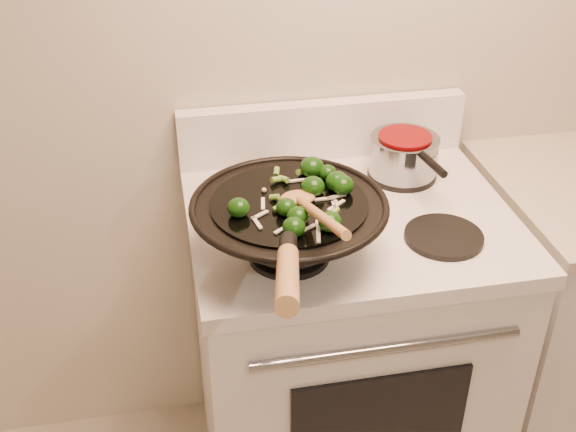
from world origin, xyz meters
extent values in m
plane|color=beige|center=(0.00, 1.50, 1.30)|extent=(3.50, 0.00, 3.50)
cube|color=white|center=(-0.28, 1.17, 0.44)|extent=(0.76, 0.64, 0.88)
cube|color=white|center=(-0.28, 1.17, 0.90)|extent=(0.78, 0.66, 0.04)
cube|color=white|center=(-0.28, 1.47, 1.00)|extent=(0.78, 0.05, 0.16)
cylinder|color=gray|center=(-0.28, 0.84, 0.78)|extent=(0.60, 0.02, 0.02)
cube|color=black|center=(-0.28, 0.84, 0.55)|extent=(0.42, 0.01, 0.28)
cylinder|color=black|center=(-0.46, 1.02, 0.93)|extent=(0.18, 0.18, 0.01)
cylinder|color=black|center=(-0.10, 1.02, 0.93)|extent=(0.18, 0.18, 0.01)
cylinder|color=black|center=(-0.46, 1.32, 0.93)|extent=(0.18, 0.18, 0.01)
cylinder|color=black|center=(-0.10, 1.32, 0.93)|extent=(0.18, 0.18, 0.01)
torus|color=black|center=(-0.46, 1.02, 1.05)|extent=(0.42, 0.42, 0.02)
cylinder|color=black|center=(-0.46, 1.02, 1.06)|extent=(0.33, 0.33, 0.01)
cylinder|color=black|center=(-0.51, 0.79, 1.12)|extent=(0.05, 0.08, 0.05)
cylinder|color=#A97443|center=(-0.53, 0.65, 1.15)|extent=(0.08, 0.22, 0.09)
ellipsoid|color=#0F3408|center=(-0.40, 1.04, 1.08)|extent=(0.05, 0.05, 0.04)
cylinder|color=#578630|center=(-0.39, 1.04, 1.07)|extent=(0.02, 0.01, 0.02)
ellipsoid|color=#0F3408|center=(-0.46, 0.93, 1.08)|extent=(0.05, 0.05, 0.04)
ellipsoid|color=#0F3408|center=(-0.34, 1.04, 1.08)|extent=(0.05, 0.05, 0.04)
ellipsoid|color=#0F3408|center=(-0.35, 1.05, 1.08)|extent=(0.05, 0.05, 0.04)
cylinder|color=#578630|center=(-0.33, 1.05, 1.07)|extent=(0.02, 0.02, 0.02)
ellipsoid|color=#0F3408|center=(-0.57, 0.99, 1.08)|extent=(0.05, 0.05, 0.04)
ellipsoid|color=#0F3408|center=(-0.47, 0.97, 1.08)|extent=(0.04, 0.04, 0.04)
ellipsoid|color=#0F3408|center=(-0.39, 1.12, 1.08)|extent=(0.05, 0.05, 0.05)
cylinder|color=#578630|center=(-0.37, 1.12, 1.07)|extent=(0.02, 0.02, 0.02)
ellipsoid|color=#0F3408|center=(-0.40, 0.90, 1.08)|extent=(0.05, 0.05, 0.04)
ellipsoid|color=#0F3408|center=(-0.47, 0.90, 1.08)|extent=(0.05, 0.05, 0.04)
ellipsoid|color=#0F3408|center=(-0.36, 1.10, 1.08)|extent=(0.04, 0.04, 0.03)
cylinder|color=#578630|center=(-0.34, 1.10, 1.07)|extent=(0.02, 0.02, 0.01)
cube|color=white|center=(-0.37, 0.98, 1.06)|extent=(0.01, 0.05, 0.00)
cube|color=white|center=(-0.41, 0.94, 1.06)|extent=(0.02, 0.05, 0.00)
cube|color=white|center=(-0.53, 0.98, 1.06)|extent=(0.04, 0.03, 0.00)
cube|color=white|center=(-0.54, 0.95, 1.06)|extent=(0.02, 0.05, 0.00)
cube|color=white|center=(-0.43, 0.89, 1.06)|extent=(0.02, 0.06, 0.00)
cube|color=white|center=(-0.42, 1.10, 1.06)|extent=(0.06, 0.01, 0.00)
cube|color=white|center=(-0.49, 0.92, 1.06)|extent=(0.04, 0.03, 0.00)
cube|color=white|center=(-0.37, 0.98, 1.06)|extent=(0.05, 0.04, 0.00)
cube|color=white|center=(-0.44, 0.91, 1.06)|extent=(0.04, 0.03, 0.00)
cube|color=white|center=(-0.38, 1.02, 1.06)|extent=(0.05, 0.01, 0.00)
cube|color=white|center=(-0.36, 1.02, 1.06)|extent=(0.05, 0.02, 0.00)
cube|color=white|center=(-0.38, 1.13, 1.06)|extent=(0.03, 0.04, 0.00)
cube|color=white|center=(-0.51, 1.02, 1.06)|extent=(0.01, 0.05, 0.00)
cylinder|color=#659831|center=(-0.49, 0.99, 1.07)|extent=(0.03, 0.02, 0.02)
cylinder|color=#659831|center=(-0.45, 1.11, 1.07)|extent=(0.02, 0.02, 0.02)
cylinder|color=#659831|center=(-0.41, 1.13, 1.07)|extent=(0.03, 0.02, 0.02)
cylinder|color=#659831|center=(-0.46, 1.14, 1.07)|extent=(0.03, 0.03, 0.02)
cylinder|color=#659831|center=(-0.38, 0.95, 1.07)|extent=(0.03, 0.02, 0.01)
cylinder|color=#659831|center=(-0.47, 1.11, 1.07)|extent=(0.01, 0.03, 0.01)
cylinder|color=#659831|center=(-0.49, 1.03, 1.07)|extent=(0.01, 0.03, 0.02)
sphere|color=#CCB890|center=(-0.47, 0.97, 1.06)|extent=(0.01, 0.01, 0.01)
sphere|color=#CCB890|center=(-0.36, 1.00, 1.06)|extent=(0.01, 0.01, 0.01)
sphere|color=#CCB890|center=(-0.50, 1.07, 1.06)|extent=(0.01, 0.01, 0.01)
ellipsoid|color=#A97443|center=(-0.44, 1.02, 1.07)|extent=(0.08, 0.06, 0.02)
cylinder|color=#A97443|center=(-0.43, 0.86, 1.12)|extent=(0.04, 0.30, 0.12)
cylinder|color=gray|center=(-0.10, 1.32, 0.98)|extent=(0.18, 0.18, 0.10)
cylinder|color=#6D0506|center=(-0.10, 1.32, 1.04)|extent=(0.14, 0.14, 0.01)
cylinder|color=black|center=(-0.08, 1.18, 1.03)|extent=(0.04, 0.11, 0.02)
camera|label=1|loc=(-0.71, -0.25, 1.85)|focal=45.00mm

